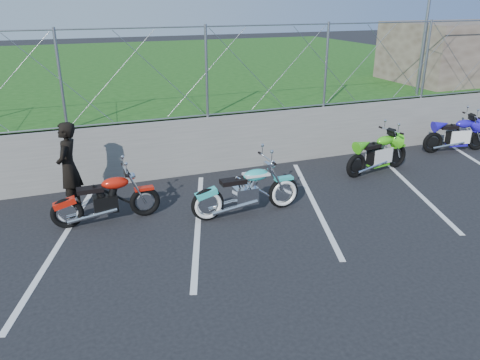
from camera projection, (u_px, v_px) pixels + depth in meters
name	position (u px, v px, depth m)	size (l,w,h in m)	color
ground	(215.00, 247.00, 7.66)	(90.00, 90.00, 0.00)	black
retaining_wall	(166.00, 149.00, 10.46)	(30.00, 0.22, 1.30)	slate
grass_field	(112.00, 80.00, 19.15)	(30.00, 20.00, 1.30)	#1B4913
stone_building	(468.00, 51.00, 15.15)	(5.00, 3.00, 1.80)	brown
chain_link_fence	(161.00, 75.00, 9.86)	(28.00, 0.03, 2.00)	gray
sign_pole	(424.00, 39.00, 12.44)	(0.08, 0.08, 3.00)	gray
parking_lines	(259.00, 212.00, 8.93)	(18.29, 4.31, 0.01)	silver
cruiser_turquoise	(248.00, 192.00, 8.72)	(2.15, 0.68, 1.07)	black
naked_orange	(108.00, 201.00, 8.40)	(1.94, 0.66, 0.97)	black
sportbike_green	(379.00, 155.00, 10.82)	(1.87, 0.66, 0.97)	black
sportbike_blue	(457.00, 136.00, 12.30)	(1.87, 0.66, 0.97)	black
person_standing	(69.00, 167.00, 8.74)	(0.63, 0.41, 1.72)	black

